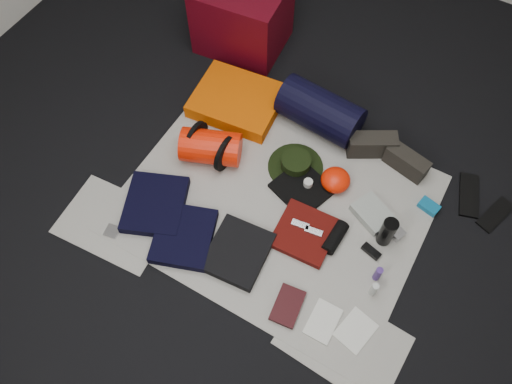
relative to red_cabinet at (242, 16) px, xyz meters
The scene contains 37 objects.
floor 1.27m from the red_cabinet, 51.09° to the right, with size 4.50×4.50×0.02m, color black.
newspaper_mat 1.27m from the red_cabinet, 51.09° to the right, with size 1.60×1.30×0.01m, color beige.
newspaper_sheet_front_left 1.54m from the red_cabinet, 86.86° to the right, with size 0.58×0.40×0.00m, color beige.
newspaper_sheet_front_right 2.07m from the red_cabinet, 45.73° to the right, with size 0.58×0.40×0.00m, color beige.
red_cabinet is the anchor object (origin of this frame).
sleeping_pad 0.58m from the red_cabinet, 63.08° to the right, with size 0.51×0.42×0.09m, color #EA5902.
stuff_sack 0.95m from the red_cabinet, 70.47° to the right, with size 0.20×0.20×0.34m, color #F31E04.
sack_strap_left 0.92m from the red_cabinet, 76.37° to the right, with size 0.22×0.22×0.03m, color black.
sack_strap_right 0.99m from the red_cabinet, 64.97° to the right, with size 0.22×0.22×0.03m, color black.
navy_duffel 0.84m from the red_cabinet, 26.32° to the right, with size 0.25×0.25×0.49m, color black.
boonie_brim 1.07m from the red_cabinet, 42.61° to the right, with size 0.32×0.32×0.01m, color black.
boonie_crown 1.06m from the red_cabinet, 42.61° to the right, with size 0.17×0.17×0.07m, color black.
hiking_boot_left 1.18m from the red_cabinet, 19.82° to the right, with size 0.28×0.10×0.14m, color black.
hiking_boot_right 1.39m from the red_cabinet, 16.99° to the right, with size 0.25×0.09×0.13m, color black.
flip_flop_left 1.76m from the red_cabinet, 12.91° to the right, with size 0.10×0.28×0.02m, color black.
flip_flop_right 1.93m from the red_cabinet, 13.11° to the right, with size 0.09×0.24×0.01m, color black.
trousers_navy_a 1.36m from the red_cabinet, 80.38° to the right, with size 0.32×0.36×0.06m, color black.
trousers_navy_b 1.49m from the red_cabinet, 71.63° to the right, with size 0.30×0.35×0.05m, color black.
trousers_charcoal 1.55m from the red_cabinet, 60.35° to the right, with size 0.29×0.34×0.05m, color black.
black_tshirt 1.22m from the red_cabinet, 43.38° to the right, with size 0.28×0.26×0.03m, color black.
red_shirt 1.48m from the red_cabinet, 46.43° to the right, with size 0.30×0.30×0.04m, color #500C08.
orange_stuff_sack 1.25m from the red_cabinet, 34.71° to the right, with size 0.17×0.17×0.11m, color #F31E04.
first_aid_pouch 1.51m from the red_cabinet, 31.37° to the right, with size 0.21×0.16×0.05m, color #929991.
water_bottle 1.65m from the red_cabinet, 32.38° to the right, with size 0.08×0.08×0.20m, color black.
speaker 1.56m from the red_cabinet, 41.00° to the right, with size 0.07×0.07×0.19m, color black.
compact_camera 1.65m from the red_cabinet, 29.83° to the right, with size 0.11×0.07×0.04m, color silver.
cyan_case 1.65m from the red_cabinet, 20.75° to the right, with size 0.11×0.07×0.03m, color #0E618C.
toiletry_purple 1.82m from the red_cabinet, 37.30° to the right, with size 0.04×0.04×0.11m, color #422475.
toiletry_clear 1.88m from the red_cabinet, 39.07° to the right, with size 0.04×0.04×0.10m, color #ADB2AD.
paperback_book 1.85m from the red_cabinet, 52.46° to the right, with size 0.13×0.20×0.03m, color black.
map_booklet 1.96m from the red_cabinet, 47.71° to the right, with size 0.13×0.20×0.01m, color silver.
map_printout 2.04m from the red_cabinet, 43.64° to the right, with size 0.15×0.19×0.01m, color silver.
sunglasses 1.69m from the red_cabinet, 35.77° to the right, with size 0.11×0.04×0.03m, color black.
key_cluster 1.59m from the red_cabinet, 86.06° to the right, with size 0.07×0.07×0.01m, color silver.
tape_roll 1.21m from the red_cabinet, 41.67° to the right, with size 0.05×0.05×0.04m, color beige.
energy_bar_a 1.44m from the red_cabinet, 47.03° to the right, with size 0.10×0.04×0.01m, color silver.
energy_bar_b 1.50m from the red_cabinet, 44.78° to the right, with size 0.10×0.04×0.01m, color silver.
Camera 1 is at (0.56, -1.18, 2.46)m, focal length 35.00 mm.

